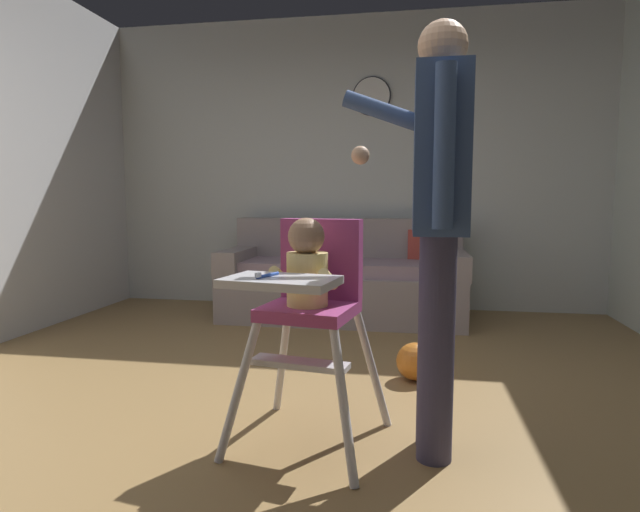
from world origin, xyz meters
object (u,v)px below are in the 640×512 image
at_px(adult_standing, 437,216).
at_px(wall_clock, 372,96).
at_px(high_chair, 309,287).
at_px(toy_ball, 415,361).
at_px(couch, 345,280).

distance_m(adult_standing, wall_clock, 3.10).
relative_size(high_chair, toy_ball, 4.47).
bearing_deg(high_chair, adult_standing, 99.58).
height_order(high_chair, wall_clock, wall_clock).
bearing_deg(wall_clock, adult_standing, -80.54).
bearing_deg(toy_ball, wall_clock, 101.71).
xyz_separation_m(couch, high_chair, (0.15, -2.41, 0.34)).
relative_size(toy_ball, wall_clock, 0.60).
distance_m(high_chair, toy_ball, 1.13).
height_order(toy_ball, wall_clock, wall_clock).
height_order(adult_standing, toy_ball, adult_standing).
height_order(couch, high_chair, high_chair).
xyz_separation_m(couch, wall_clock, (0.18, 0.48, 1.66)).
relative_size(couch, toy_ball, 9.58).
bearing_deg(toy_ball, high_chair, -117.41).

